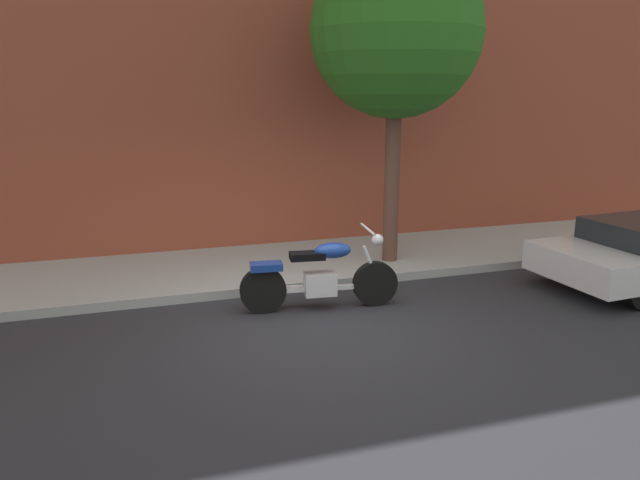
{
  "coord_description": "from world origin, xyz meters",
  "views": [
    {
      "loc": [
        -2.24,
        -7.13,
        2.99
      ],
      "look_at": [
        0.2,
        0.48,
        1.0
      ],
      "focal_mm": 33.72,
      "sensor_mm": 36.0,
      "label": 1
    }
  ],
  "objects": [
    {
      "name": "street_tree",
      "position": [
        1.97,
        2.05,
        3.89
      ],
      "size": [
        2.76,
        2.76,
        5.29
      ],
      "color": "brown",
      "rests_on": "ground"
    },
    {
      "name": "building_facade",
      "position": [
        0.0,
        4.06,
        4.44
      ],
      "size": [
        20.55,
        0.5,
        8.87
      ],
      "primitive_type": "cube",
      "color": "brown",
      "rests_on": "ground"
    },
    {
      "name": "ground_plane",
      "position": [
        0.0,
        0.0,
        0.0
      ],
      "size": [
        60.0,
        60.0,
        0.0
      ],
      "primitive_type": "plane",
      "color": "#28282D"
    },
    {
      "name": "sidewalk",
      "position": [
        0.0,
        2.54,
        0.07
      ],
      "size": [
        20.55,
        2.54,
        0.14
      ],
      "primitive_type": "cube",
      "color": "#A1A1A1",
      "rests_on": "ground"
    },
    {
      "name": "motorcycle",
      "position": [
        0.19,
        0.48,
        0.46
      ],
      "size": [
        2.24,
        0.72,
        1.14
      ],
      "color": "black",
      "rests_on": "ground"
    }
  ]
}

